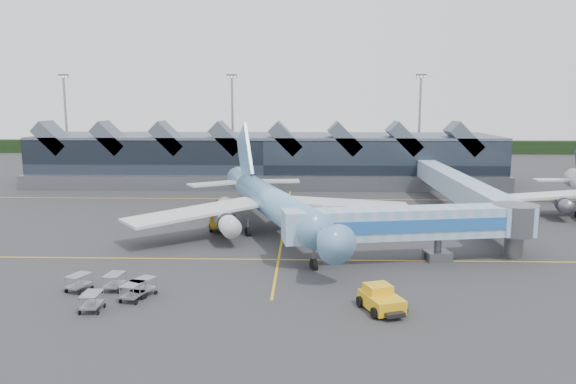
{
  "coord_description": "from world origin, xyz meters",
  "views": [
    {
      "loc": [
        2.77,
        -64.2,
        16.37
      ],
      "look_at": [
        0.58,
        4.91,
        5.0
      ],
      "focal_mm": 35.0,
      "sensor_mm": 36.0,
      "label": 1
    }
  ],
  "objects_px": {
    "fuel_truck": "(223,212)",
    "pushback_tug": "(381,300)",
    "main_airliner": "(272,202)",
    "jet_bridge": "(428,224)"
  },
  "relations": [
    {
      "from": "fuel_truck",
      "to": "pushback_tug",
      "type": "relative_size",
      "value": 2.03
    },
    {
      "from": "main_airliner",
      "to": "fuel_truck",
      "type": "distance_m",
      "value": 8.17
    },
    {
      "from": "jet_bridge",
      "to": "pushback_tug",
      "type": "relative_size",
      "value": 5.54
    },
    {
      "from": "jet_bridge",
      "to": "fuel_truck",
      "type": "relative_size",
      "value": 2.73
    },
    {
      "from": "main_airliner",
      "to": "pushback_tug",
      "type": "bearing_deg",
      "value": -86.99
    },
    {
      "from": "fuel_truck",
      "to": "pushback_tug",
      "type": "distance_m",
      "value": 33.93
    },
    {
      "from": "main_airliner",
      "to": "jet_bridge",
      "type": "xyz_separation_m",
      "value": [
        16.57,
        -11.23,
        -0.06
      ]
    },
    {
      "from": "jet_bridge",
      "to": "main_airliner",
      "type": "bearing_deg",
      "value": 135.88
    },
    {
      "from": "jet_bridge",
      "to": "fuel_truck",
      "type": "distance_m",
      "value": 27.98
    },
    {
      "from": "main_airliner",
      "to": "jet_bridge",
      "type": "height_order",
      "value": "main_airliner"
    }
  ]
}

